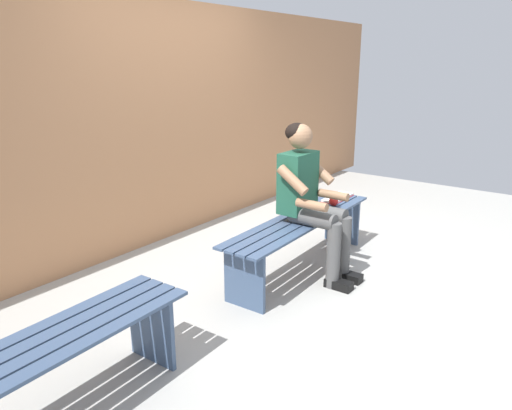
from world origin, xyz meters
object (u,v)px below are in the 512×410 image
object	(u,v)px
book_open	(338,198)
bench_far	(27,374)
bench_near	(301,230)
apple	(334,201)
person_seated	(310,195)

from	to	relation	value
book_open	bench_far	bearing A→B (deg)	-0.86
bench_near	book_open	bearing A→B (deg)	-177.29
apple	person_seated	bearing A→B (deg)	6.21
bench_far	apple	size ratio (longest dim) A/B	20.87
book_open	apple	bearing A→B (deg)	17.08
bench_near	bench_far	size ratio (longest dim) A/B	1.07
person_seated	book_open	distance (m)	0.81
apple	book_open	bearing A→B (deg)	-161.43
bench_near	bench_far	distance (m)	2.43
bench_near	apple	distance (m)	0.51
person_seated	book_open	size ratio (longest dim) A/B	3.07
bench_near	bench_far	bearing A→B (deg)	0.00
bench_far	person_seated	distance (m)	2.42
bench_near	book_open	world-z (taller)	book_open
person_seated	apple	distance (m)	0.56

